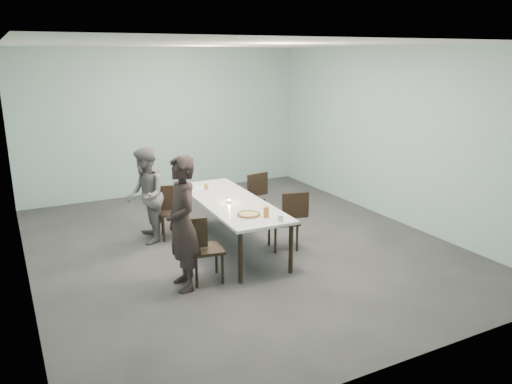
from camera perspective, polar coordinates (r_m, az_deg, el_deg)
name	(u,v)px	position (r m, az deg, el deg)	size (l,w,h in m)	color
ground	(239,245)	(7.84, -1.99, -6.03)	(7.00, 7.00, 0.00)	#333335
room_shell	(237,115)	(7.34, -2.14, 8.84)	(6.02, 7.02, 3.01)	#9CC4C0
table	(231,204)	(7.53, -2.92, -1.36)	(1.01, 2.63, 0.75)	white
chair_near_left	(200,245)	(6.50, -6.42, -6.04)	(0.64, 0.48, 0.87)	black
chair_far_left	(168,208)	(8.09, -10.05, -1.81)	(0.65, 0.50, 0.87)	black
chair_near_right	(288,217)	(7.56, 3.71, -2.83)	(0.65, 0.50, 0.87)	black
chair_far_right	(253,195)	(8.70, -0.40, -0.32)	(0.64, 0.48, 0.87)	black
diner_near	(182,224)	(6.23, -8.44, -3.61)	(0.62, 0.41, 1.71)	black
diner_far	(146,196)	(7.93, -12.48, -0.40)	(0.73, 0.57, 1.50)	slate
pizza	(249,215)	(6.79, -0.83, -2.59)	(0.34, 0.34, 0.04)	white
side_plate	(253,211)	(6.96, -0.38, -2.24)	(0.18, 0.18, 0.01)	white
beer_glass	(266,212)	(6.70, 1.19, -2.33)	(0.08, 0.08, 0.15)	#BA7428
water_tumbler	(280,218)	(6.57, 2.81, -3.00)	(0.08, 0.08, 0.09)	silver
tealight	(229,202)	(7.38, -3.11, -1.10)	(0.06, 0.06, 0.05)	silver
amber_tumbler	(206,187)	(8.15, -5.70, 0.61)	(0.07, 0.07, 0.08)	#BA7428
menu	(203,187)	(8.26, -6.06, 0.54)	(0.30, 0.22, 0.01)	silver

